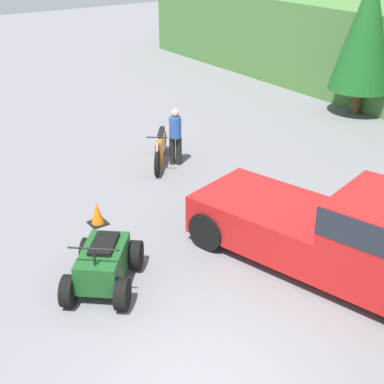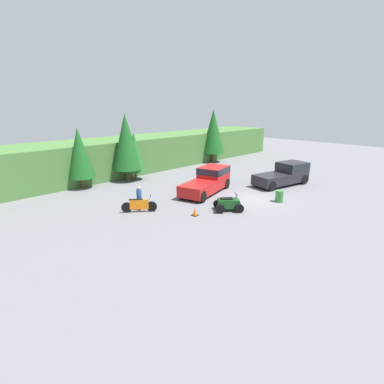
% 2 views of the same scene
% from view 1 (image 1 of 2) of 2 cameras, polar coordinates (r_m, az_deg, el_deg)
% --- Properties ---
extents(tree_left, '(2.29, 2.29, 5.21)m').
position_cam_1_polar(tree_left, '(20.71, 18.14, 16.10)').
color(tree_left, brown).
rests_on(tree_left, ground_plane).
extents(pickup_truck_red, '(5.97, 3.43, 1.96)m').
position_cam_1_polar(pickup_truck_red, '(10.85, 16.82, -4.33)').
color(pickup_truck_red, red).
rests_on(pickup_truck_red, ground_plane).
extents(dirt_bike, '(1.94, 1.56, 1.15)m').
position_cam_1_polar(dirt_bike, '(15.86, -3.39, 4.66)').
color(dirt_bike, black).
rests_on(dirt_bike, ground_plane).
extents(quad_atv, '(2.26, 2.19, 1.19)m').
position_cam_1_polar(quad_atv, '(10.64, -9.41, -7.69)').
color(quad_atv, black).
rests_on(quad_atv, ground_plane).
extents(rider_person, '(0.49, 0.49, 1.70)m').
position_cam_1_polar(rider_person, '(15.66, -1.79, 6.12)').
color(rider_person, black).
rests_on(rider_person, ground_plane).
extents(traffic_cone, '(0.42, 0.42, 0.55)m').
position_cam_1_polar(traffic_cone, '(12.88, -10.06, -2.36)').
color(traffic_cone, black).
rests_on(traffic_cone, ground_plane).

